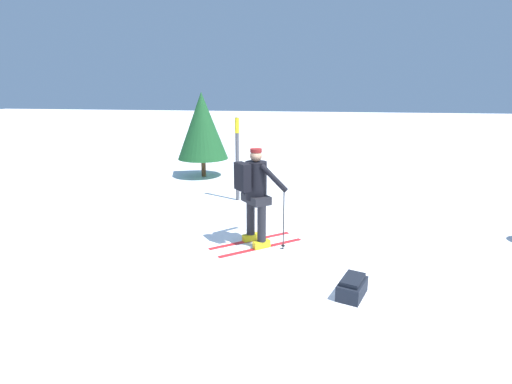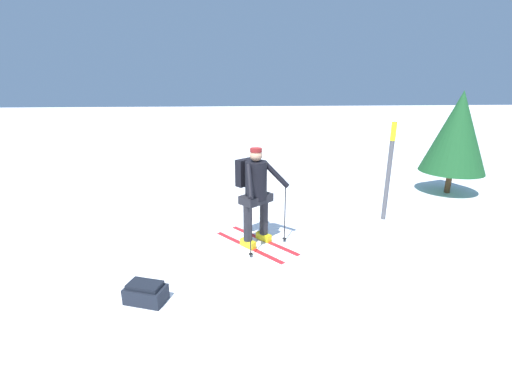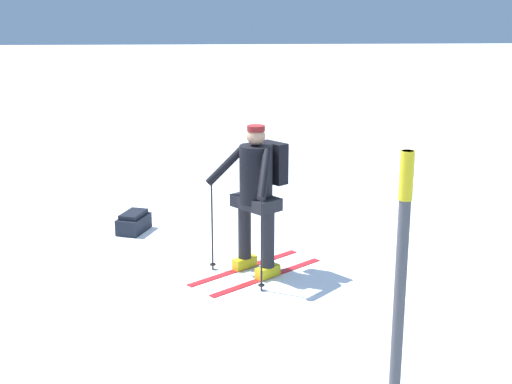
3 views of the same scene
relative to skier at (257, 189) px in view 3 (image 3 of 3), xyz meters
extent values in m
plane|color=white|center=(-0.54, 0.27, -0.99)|extent=(80.00, 80.00, 0.00)
cube|color=red|center=(0.11, -0.16, -0.99)|extent=(1.32, 1.10, 0.01)
cube|color=yellow|center=(0.11, -0.16, -0.92)|extent=(0.30, 0.28, 0.12)
cylinder|color=black|center=(0.11, -0.16, -0.51)|extent=(0.15, 0.15, 0.71)
cube|color=red|center=(-0.14, 0.14, -0.99)|extent=(1.32, 1.10, 0.01)
cube|color=yellow|center=(-0.14, 0.14, -0.92)|extent=(0.30, 0.28, 0.12)
cylinder|color=black|center=(-0.14, 0.14, -0.51)|extent=(0.15, 0.15, 0.71)
cube|color=black|center=(-0.02, -0.01, -0.15)|extent=(0.58, 0.62, 0.14)
cylinder|color=black|center=(-0.02, -0.01, 0.17)|extent=(0.37, 0.37, 0.65)
sphere|color=tan|center=(-0.02, -0.01, 0.60)|extent=(0.21, 0.21, 0.21)
cylinder|color=maroon|center=(-0.02, -0.01, 0.68)|extent=(0.20, 0.20, 0.06)
cube|color=black|center=(0.18, 0.15, 0.26)|extent=(0.34, 0.36, 0.46)
cylinder|color=black|center=(0.01, -0.52, -0.46)|extent=(0.02, 0.02, 1.07)
cylinder|color=black|center=(0.01, -0.52, -0.93)|extent=(0.07, 0.07, 0.01)
cylinder|color=black|center=(0.05, -0.35, 0.25)|extent=(0.19, 0.49, 0.48)
cylinder|color=black|center=(-0.51, 0.12, -0.46)|extent=(0.02, 0.02, 1.07)
cylinder|color=black|center=(-0.51, 0.12, -0.93)|extent=(0.07, 0.07, 0.01)
cylinder|color=black|center=(-0.34, 0.12, 0.25)|extent=(0.48, 0.10, 0.48)
cube|color=black|center=(-1.58, 1.55, -0.89)|extent=(0.45, 0.58, 0.21)
cube|color=black|center=(-1.58, 1.55, -0.75)|extent=(0.37, 0.48, 0.06)
cylinder|color=#4C4C51|center=(0.91, -2.77, 0.01)|extent=(0.09, 0.09, 2.01)
cylinder|color=yellow|center=(0.91, -2.77, 0.83)|extent=(0.10, 0.10, 0.36)
camera|label=1|loc=(-1.13, 6.49, 1.71)|focal=28.00mm
camera|label=2|loc=(-5.50, 0.47, 1.71)|focal=24.00mm
camera|label=3|loc=(-0.42, -7.63, 2.06)|focal=50.00mm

